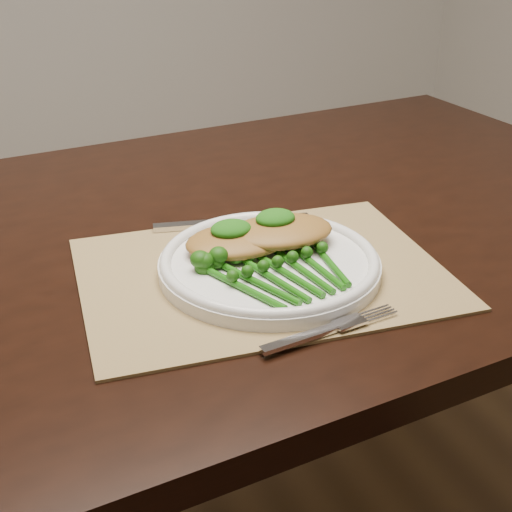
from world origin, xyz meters
name	(u,v)px	position (x,y,z in m)	size (l,w,h in m)	color
dining_table	(204,427)	(0.00, -0.14, 0.38)	(1.67, 1.03, 0.75)	black
placemat	(262,273)	(0.04, -0.30, 0.75)	(0.46, 0.34, 0.00)	#967B4C
dinner_plate	(269,263)	(0.05, -0.30, 0.77)	(0.29, 0.29, 0.03)	white
knife	(217,223)	(0.03, -0.14, 0.76)	(0.23, 0.07, 0.01)	silver
fork	(339,326)	(0.07, -0.46, 0.76)	(0.18, 0.04, 0.01)	silver
chicken_fillet_left	(238,241)	(0.02, -0.26, 0.79)	(0.14, 0.10, 0.03)	olive
chicken_fillet_right	(281,231)	(0.08, -0.27, 0.79)	(0.14, 0.10, 0.03)	olive
pesto_dollop_left	(231,229)	(0.01, -0.26, 0.80)	(0.05, 0.05, 0.02)	#10480A
pesto_dollop_right	(275,218)	(0.08, -0.26, 0.81)	(0.05, 0.05, 0.02)	#10480A
broccolini_bundle	(288,274)	(0.05, -0.35, 0.78)	(0.18, 0.19, 0.04)	#15550B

